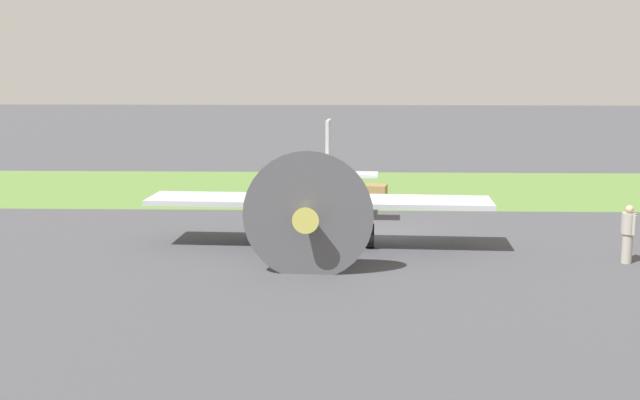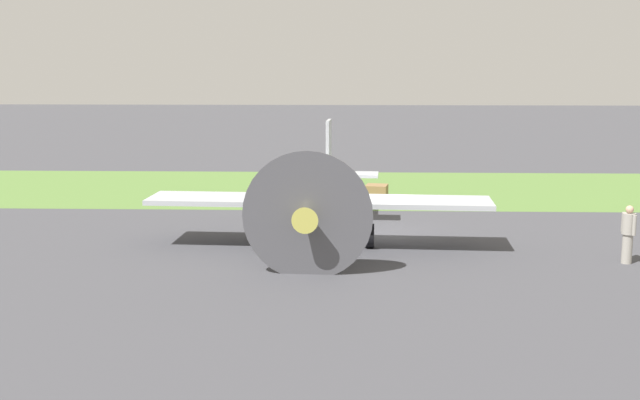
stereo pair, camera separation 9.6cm
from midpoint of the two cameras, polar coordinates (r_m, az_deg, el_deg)
ground_plane at (r=27.44m, az=3.40°, el=-2.48°), size 160.00×160.00×0.00m
grass_verge at (r=37.15m, az=2.98°, el=0.81°), size 120.00×11.00×0.01m
airplane_lead at (r=25.70m, az=-0.14°, el=0.43°), size 11.03×8.72×3.93m
ground_crew_chief at (r=25.07m, az=21.04°, el=-2.20°), size 0.38×0.61×1.73m
supply_crate at (r=34.26m, az=3.93°, el=0.56°), size 1.04×1.04×0.64m
runway_marker_cone at (r=33.57m, az=-10.14°, el=0.06°), size 0.36×0.36×0.44m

